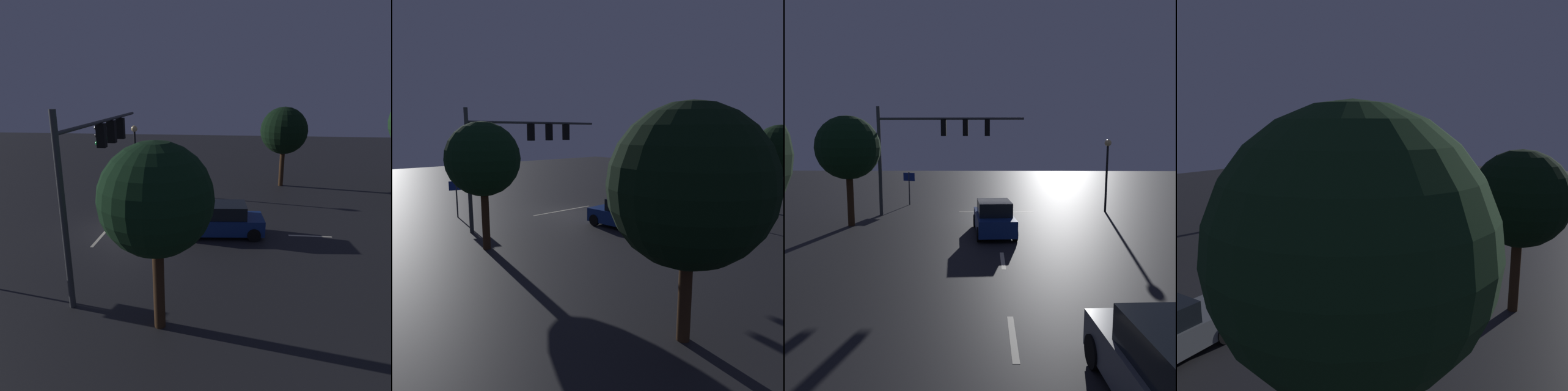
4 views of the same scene
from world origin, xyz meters
TOP-DOWN VIEW (x-y plane):
  - ground_plane at (0.00, 0.00)m, footprint 80.00×80.00m
  - traffic_signal_assembly at (4.08, 0.40)m, footprint 9.15×0.47m
  - lane_dash_far at (0.00, 4.00)m, footprint 0.16×2.20m
  - lane_dash_mid at (0.00, 10.00)m, footprint 0.16×2.20m
  - lane_dash_near at (0.00, 16.00)m, footprint 0.16×2.20m
  - stop_bar at (0.00, -0.79)m, footprint 5.00×0.16m
  - car_approaching at (0.28, 5.43)m, footprint 2.22×4.49m
  - street_lamp_left_kerb at (-7.33, -1.06)m, footprint 0.44×0.44m
  - route_sign at (6.42, -3.74)m, footprint 0.88×0.31m
  - tree_right_near at (8.17, 3.70)m, footprint 3.46×3.46m

SIDE VIEW (x-z plane):
  - ground_plane at x=0.00m, z-range 0.00..0.00m
  - lane_dash_far at x=0.00m, z-range 0.00..0.01m
  - lane_dash_mid at x=0.00m, z-range 0.00..0.01m
  - lane_dash_near at x=0.00m, z-range 0.00..0.01m
  - stop_bar at x=0.00m, z-range 0.00..0.01m
  - car_approaching at x=0.28m, z-range -0.05..1.65m
  - route_sign at x=6.42m, z-range 0.54..2.99m
  - street_lamp_left_kerb at x=-7.33m, z-range 0.98..5.79m
  - tree_right_near at x=8.17m, z-range 1.27..7.32m
  - traffic_signal_assembly at x=4.08m, z-range 1.45..8.28m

